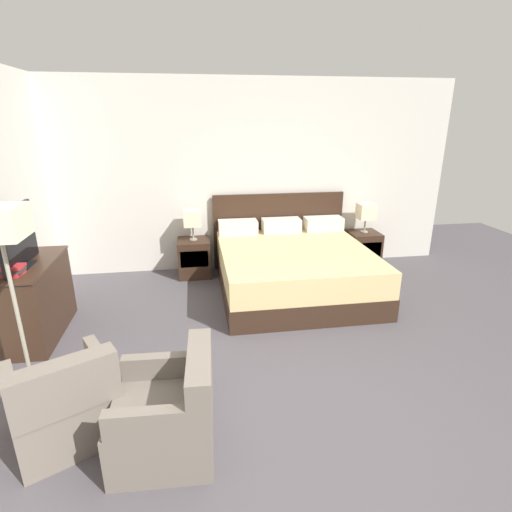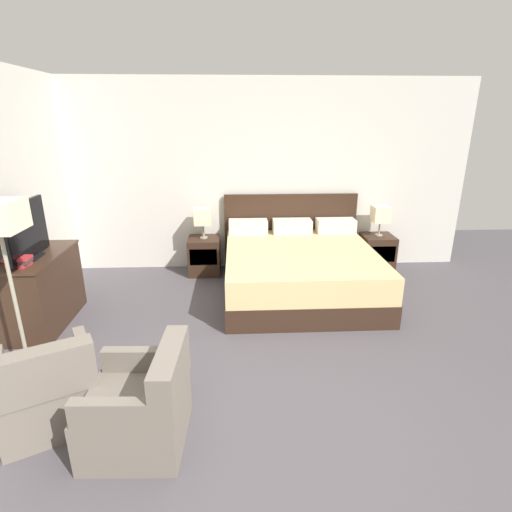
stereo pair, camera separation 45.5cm
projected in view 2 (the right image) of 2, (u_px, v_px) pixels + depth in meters
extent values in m
plane|color=#4C474C|center=(272.00, 452.00, 2.83)|extent=(11.38, 11.38, 0.00)
cube|color=beige|center=(251.00, 177.00, 5.98)|extent=(6.56, 0.06, 2.80)
cube|color=#332116|center=(300.00, 284.00, 5.34)|extent=(1.95, 2.06, 0.28)
cube|color=#D6BC7F|center=(300.00, 263.00, 5.24)|extent=(1.93, 2.04, 0.33)
cube|color=#332116|center=(290.00, 231.00, 6.19)|extent=(2.03, 0.05, 1.16)
cube|color=beige|center=(248.00, 227.00, 5.93)|extent=(0.57, 0.28, 0.20)
cube|color=beige|center=(292.00, 226.00, 5.96)|extent=(0.57, 0.28, 0.20)
cube|color=beige|center=(336.00, 226.00, 5.99)|extent=(0.57, 0.28, 0.20)
cube|color=#332116|center=(205.00, 256.00, 6.01)|extent=(0.47, 0.46, 0.55)
cube|color=black|center=(203.00, 257.00, 5.78)|extent=(0.40, 0.01, 0.24)
cube|color=#332116|center=(377.00, 253.00, 6.14)|extent=(0.47, 0.46, 0.55)
cube|color=black|center=(382.00, 254.00, 5.90)|extent=(0.40, 0.01, 0.24)
cylinder|color=gray|center=(204.00, 238.00, 5.92)|extent=(0.11, 0.11, 0.02)
cylinder|color=gray|center=(203.00, 231.00, 5.88)|extent=(0.02, 0.02, 0.20)
cube|color=beige|center=(203.00, 216.00, 5.81)|extent=(0.25, 0.25, 0.24)
cylinder|color=gray|center=(379.00, 235.00, 6.04)|extent=(0.11, 0.11, 0.02)
cylinder|color=gray|center=(379.00, 228.00, 6.01)|extent=(0.02, 0.02, 0.20)
cube|color=beige|center=(381.00, 214.00, 5.94)|extent=(0.25, 0.25, 0.24)
cube|color=#332116|center=(43.00, 290.00, 4.47)|extent=(0.48, 1.10, 0.83)
cube|color=#382419|center=(36.00, 256.00, 4.34)|extent=(0.50, 1.13, 0.02)
cube|color=black|center=(32.00, 257.00, 4.24)|extent=(0.18, 0.25, 0.02)
cube|color=black|center=(26.00, 230.00, 4.14)|extent=(0.04, 0.80, 0.60)
cube|color=black|center=(28.00, 230.00, 4.15)|extent=(0.01, 0.78, 0.57)
cube|color=#B7282D|center=(19.00, 264.00, 4.00)|extent=(0.21, 0.19, 0.03)
cube|color=#383333|center=(20.00, 261.00, 3.99)|extent=(0.19, 0.15, 0.04)
cube|color=#B7282D|center=(17.00, 258.00, 3.98)|extent=(0.24, 0.17, 0.03)
cube|color=#70665B|center=(49.00, 397.00, 3.09)|extent=(0.92, 0.92, 0.40)
cube|color=#70665B|center=(43.00, 373.00, 2.74)|extent=(0.68, 0.45, 0.36)
cube|color=#70665B|center=(85.00, 354.00, 3.13)|extent=(0.37, 0.60, 0.18)
cube|color=#70665B|center=(137.00, 417.00, 2.88)|extent=(0.71, 0.71, 0.40)
cube|color=#70665B|center=(170.00, 372.00, 2.75)|extent=(0.19, 0.69, 0.36)
cube|color=#70665B|center=(119.00, 413.00, 2.50)|extent=(0.63, 0.12, 0.18)
cube|color=#70665B|center=(144.00, 359.00, 3.06)|extent=(0.63, 0.12, 0.18)
cylinder|color=gray|center=(31.00, 374.00, 3.67)|extent=(0.28, 0.28, 0.02)
cylinder|color=gray|center=(16.00, 307.00, 3.44)|extent=(0.03, 0.03, 1.36)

